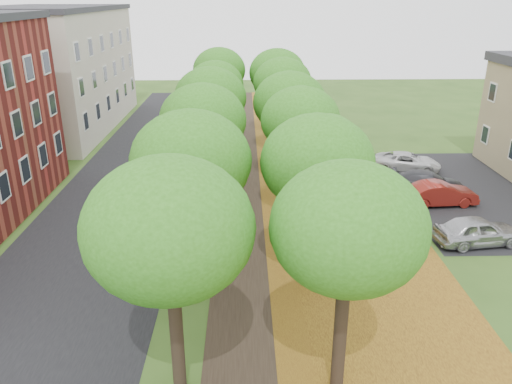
{
  "coord_description": "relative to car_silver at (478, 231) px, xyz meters",
  "views": [
    {
      "loc": [
        -0.17,
        -12.05,
        11.21
      ],
      "look_at": [
        0.36,
        10.0,
        2.5
      ],
      "focal_mm": 35.0,
      "sensor_mm": 36.0,
      "label": 1
    }
  ],
  "objects": [
    {
      "name": "leaf_verge",
      "position": [
        -6.0,
        5.79,
        -0.7
      ],
      "size": [
        7.5,
        70.0,
        0.01
      ],
      "primitive_type": "cube",
      "color": "#9B6F1C",
      "rests_on": "ground"
    },
    {
      "name": "parking_lot",
      "position": [
        2.5,
        6.79,
        -0.7
      ],
      "size": [
        9.0,
        16.0,
        0.01
      ],
      "primitive_type": "cube",
      "color": "black",
      "rests_on": "ground"
    },
    {
      "name": "car_grey",
      "position": [
        0.0,
        6.99,
        -0.09
      ],
      "size": [
        4.57,
        2.74,
        1.24
      ],
      "primitive_type": "imported",
      "rotation": [
        0.0,
        0.0,
        1.32
      ],
      "color": "#2C2D31",
      "rests_on": "ground"
    },
    {
      "name": "street_asphalt",
      "position": [
        -18.5,
        5.79,
        -0.7
      ],
      "size": [
        8.0,
        70.0,
        0.01
      ],
      "primitive_type": "cube",
      "color": "black",
      "rests_on": "ground"
    },
    {
      "name": "tree_row_east",
      "position": [
        -8.4,
        5.79,
        4.52
      ],
      "size": [
        4.28,
        34.28,
        7.08
      ],
      "color": "black",
      "rests_on": "ground"
    },
    {
      "name": "car_red",
      "position": [
        0.0,
        4.88,
        -0.03
      ],
      "size": [
        4.2,
        1.75,
        1.35
      ],
      "primitive_type": "imported",
      "rotation": [
        0.0,
        0.0,
        1.65
      ],
      "color": "maroon",
      "rests_on": "ground"
    },
    {
      "name": "car_silver",
      "position": [
        0.0,
        0.0,
        0.0
      ],
      "size": [
        4.33,
        2.2,
        1.41
      ],
      "primitive_type": "imported",
      "rotation": [
        0.0,
        0.0,
        1.7
      ],
      "color": "#AAAAAF",
      "rests_on": "ground"
    },
    {
      "name": "footpath",
      "position": [
        -11.0,
        5.79,
        -0.7
      ],
      "size": [
        3.2,
        70.0,
        0.01
      ],
      "primitive_type": "cube",
      "color": "black",
      "rests_on": "ground"
    },
    {
      "name": "car_white",
      "position": [
        0.0,
        10.99,
        -0.1
      ],
      "size": [
        4.76,
        3.06,
        1.22
      ],
      "primitive_type": "imported",
      "rotation": [
        0.0,
        0.0,
        1.32
      ],
      "color": "silver",
      "rests_on": "ground"
    },
    {
      "name": "tree_row_west",
      "position": [
        -13.2,
        5.79,
        4.52
      ],
      "size": [
        4.28,
        34.28,
        7.08
      ],
      "color": "black",
      "rests_on": "ground"
    },
    {
      "name": "building_cream",
      "position": [
        -28.0,
        23.79,
        4.5
      ],
      "size": [
        10.3,
        20.3,
        10.4
      ],
      "color": "beige",
      "rests_on": "ground"
    }
  ]
}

